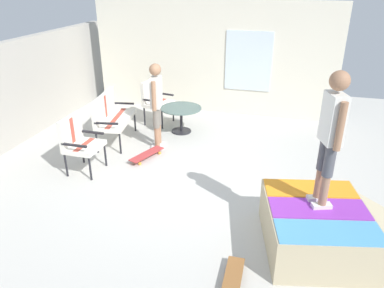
{
  "coord_description": "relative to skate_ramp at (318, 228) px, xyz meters",
  "views": [
    {
      "loc": [
        -5.13,
        -1.43,
        3.24
      ],
      "look_at": [
        0.17,
        0.03,
        0.7
      ],
      "focal_mm": 34.51,
      "sensor_mm": 36.0,
      "label": 1
    }
  ],
  "objects": [
    {
      "name": "ground_plane",
      "position": [
        1.02,
        1.97,
        -0.35
      ],
      "size": [
        12.0,
        12.0,
        0.1
      ],
      "primitive_type": "cube",
      "color": "beige"
    },
    {
      "name": "house_facade",
      "position": [
        4.82,
        2.46,
        1.06
      ],
      "size": [
        0.23,
        6.0,
        2.72
      ],
      "color": "silver",
      "rests_on": "ground_plane"
    },
    {
      "name": "skate_ramp",
      "position": [
        0.0,
        0.0,
        0.0
      ],
      "size": [
        1.79,
        2.27,
        0.6
      ],
      "color": "tan",
      "rests_on": "ground_plane"
    },
    {
      "name": "patio_bench",
      "position": [
        2.36,
        4.08,
        0.32
      ],
      "size": [
        1.32,
        0.74,
        1.02
      ],
      "color": "black",
      "rests_on": "ground_plane"
    },
    {
      "name": "patio_chair_near_house",
      "position": [
        3.61,
        3.58,
        0.32
      ],
      "size": [
        0.71,
        0.65,
        1.02
      ],
      "color": "black",
      "rests_on": "ground_plane"
    },
    {
      "name": "patio_chair_by_wall",
      "position": [
        1.03,
        4.03,
        0.32
      ],
      "size": [
        0.63,
        0.56,
        1.02
      ],
      "color": "black",
      "rests_on": "ground_plane"
    },
    {
      "name": "patio_table",
      "position": [
        3.22,
        2.81,
        0.11
      ],
      "size": [
        0.9,
        0.9,
        0.57
      ],
      "color": "black",
      "rests_on": "ground_plane"
    },
    {
      "name": "person_watching",
      "position": [
        2.35,
        3.04,
        0.71
      ],
      "size": [
        0.48,
        0.28,
        1.71
      ],
      "color": "silver",
      "rests_on": "ground_plane"
    },
    {
      "name": "person_skater",
      "position": [
        0.1,
        0.03,
        1.29
      ],
      "size": [
        0.46,
        0.32,
        1.7
      ],
      "color": "silver",
      "rests_on": "skate_ramp"
    },
    {
      "name": "skateboard_by_bench",
      "position": [
        1.78,
        3.07,
        -0.21
      ],
      "size": [
        0.82,
        0.47,
        0.1
      ],
      "color": "#B23838",
      "rests_on": "ground_plane"
    },
    {
      "name": "skateboard_spare",
      "position": [
        -0.99,
        0.93,
        -0.21
      ],
      "size": [
        0.8,
        0.22,
        0.1
      ],
      "color": "brown",
      "rests_on": "ground_plane"
    }
  ]
}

